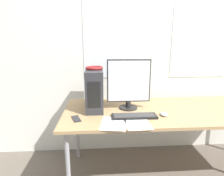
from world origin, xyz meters
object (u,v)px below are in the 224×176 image
at_px(headphones, 94,68).
at_px(cell_phone, 76,119).
at_px(keyboard, 134,116).
at_px(monitor_main, 129,84).
at_px(mouse, 164,114).
at_px(pc_tower, 95,89).

distance_m(headphones, cell_phone, 0.55).
xyz_separation_m(headphones, keyboard, (0.37, -0.30, -0.42)).
distance_m(monitor_main, mouse, 0.46).
bearing_deg(pc_tower, monitor_main, -8.39).
relative_size(headphones, keyboard, 0.43).
bearing_deg(cell_phone, pc_tower, 42.50).
xyz_separation_m(keyboard, cell_phone, (-0.54, -0.01, -0.01)).
bearing_deg(monitor_main, cell_phone, -153.43).
xyz_separation_m(monitor_main, keyboard, (0.02, -0.25, -0.25)).
height_order(pc_tower, headphones, headphones).
xyz_separation_m(headphones, cell_phone, (-0.16, -0.31, -0.42)).
bearing_deg(cell_phone, monitor_main, 7.04).
bearing_deg(cell_phone, keyboard, -18.31).
relative_size(keyboard, cell_phone, 2.68).
height_order(headphones, keyboard, headphones).
xyz_separation_m(pc_tower, monitor_main, (0.35, -0.05, 0.06)).
distance_m(monitor_main, cell_phone, 0.63).
relative_size(pc_tower, cell_phone, 3.01).
relative_size(headphones, cell_phone, 1.15).
relative_size(monitor_main, keyboard, 1.24).
bearing_deg(keyboard, mouse, 4.33).
bearing_deg(pc_tower, headphones, 90.00).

